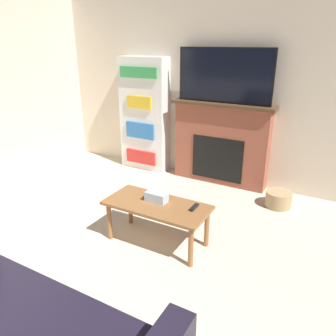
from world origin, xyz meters
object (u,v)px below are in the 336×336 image
at_px(storage_basket, 278,199).
at_px(coffee_table, 157,209).
at_px(tv, 224,76).
at_px(bookshelf, 144,115).
at_px(fireplace, 221,144).

bearing_deg(storage_basket, coffee_table, -123.02).
distance_m(tv, bookshelf, 1.44).
distance_m(coffee_table, bookshelf, 2.26).
bearing_deg(storage_basket, fireplace, 158.48).
height_order(fireplace, tv, tv).
relative_size(fireplace, coffee_table, 1.38).
bearing_deg(fireplace, coffee_table, -89.48).
height_order(tv, bookshelf, tv).
bearing_deg(bookshelf, coffee_table, -53.94).
relative_size(coffee_table, bookshelf, 0.60).
distance_m(fireplace, bookshelf, 1.31).
distance_m(tv, coffee_table, 2.13).
bearing_deg(bookshelf, storage_basket, -8.95).
bearing_deg(coffee_table, fireplace, 90.52).
distance_m(coffee_table, storage_basket, 1.73).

